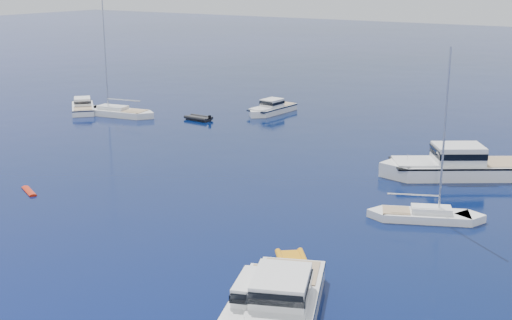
{
  "coord_description": "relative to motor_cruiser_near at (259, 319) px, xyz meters",
  "views": [
    {
      "loc": [
        26.73,
        -20.07,
        16.3
      ],
      "look_at": [
        -1.3,
        23.08,
        2.2
      ],
      "focal_mm": 48.55,
      "sensor_mm": 36.0,
      "label": 1
    }
  ],
  "objects": [
    {
      "name": "ground",
      "position": [
        -10.34,
        -5.44,
        0.0
      ],
      "size": [
        400.0,
        400.0,
        0.0
      ],
      "primitive_type": "plane",
      "color": "navy",
      "rests_on": "ground"
    },
    {
      "name": "motor_cruiser_near",
      "position": [
        0.0,
        0.0,
        0.0
      ],
      "size": [
        6.06,
        10.12,
        2.54
      ],
      "primitive_type": null,
      "rotation": [
        0.0,
        0.0,
        3.49
      ],
      "color": "white",
      "rests_on": "ground"
    },
    {
      "name": "motor_cruiser_far_l",
      "position": [
        -45.65,
        31.73,
        0.0
      ],
      "size": [
        7.71,
        7.35,
        2.14
      ],
      "primitive_type": null,
      "rotation": [
        0.0,
        0.0,
        0.83
      ],
      "color": "white",
      "rests_on": "ground"
    },
    {
      "name": "motor_cruiser_distant",
      "position": [
        0.35,
        28.99,
        0.0
      ],
      "size": [
        12.88,
        10.45,
        3.38
      ],
      "primitive_type": null,
      "rotation": [
        0.0,
        0.0,
        2.16
      ],
      "color": "silver",
      "rests_on": "ground"
    },
    {
      "name": "motor_cruiser_horizon",
      "position": [
        -25.98,
        43.05,
        0.0
      ],
      "size": [
        3.08,
        8.34,
        2.15
      ],
      "primitive_type": null,
      "rotation": [
        0.0,
        0.0,
        3.07
      ],
      "color": "white",
      "rests_on": "ground"
    },
    {
      "name": "sailboat_centre",
      "position": [
        2.0,
        17.78,
        0.0
      ],
      "size": [
        8.42,
        5.36,
        12.15
      ],
      "primitive_type": null,
      "rotation": [
        0.0,
        0.0,
        5.14
      ],
      "color": "white",
      "rests_on": "ground"
    },
    {
      "name": "sailboat_far_l",
      "position": [
        -40.51,
        32.08,
        0.0
      ],
      "size": [
        11.01,
        4.54,
        15.72
      ],
      "primitive_type": null,
      "rotation": [
        0.0,
        0.0,
        1.74
      ],
      "color": "white",
      "rests_on": "ground"
    },
    {
      "name": "tender_yellow",
      "position": [
        -1.61,
        6.11,
        0.0
      ],
      "size": [
        3.9,
        4.16,
        0.95
      ],
      "primitive_type": null,
      "rotation": [
        0.0,
        0.0,
        0.68
      ],
      "color": "orange",
      "rests_on": "ground"
    },
    {
      "name": "tender_grey_far",
      "position": [
        -30.85,
        35.24,
        0.0
      ],
      "size": [
        3.33,
        1.95,
        0.95
      ],
      "primitive_type": null,
      "rotation": [
        0.0,
        0.0,
        1.53
      ],
      "color": "black",
      "rests_on": "ground"
    },
    {
      "name": "kayak_orange",
      "position": [
        -25.52,
        7.18,
        0.0
      ],
      "size": [
        2.57,
        1.63,
        0.3
      ],
      "primitive_type": null,
      "rotation": [
        0.0,
        0.0,
        1.12
      ],
      "color": "red",
      "rests_on": "ground"
    }
  ]
}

